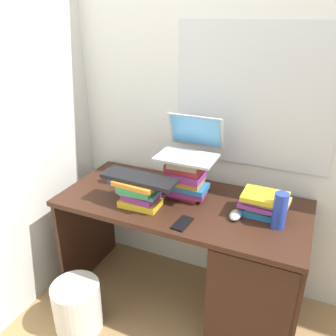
{
  "coord_description": "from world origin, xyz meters",
  "views": [
    {
      "loc": [
        0.63,
        -1.61,
        1.71
      ],
      "look_at": [
        -0.1,
        0.02,
        0.91
      ],
      "focal_mm": 37.17,
      "sensor_mm": 36.0,
      "label": 1
    }
  ],
  "objects_px": {
    "book_stack_keyboard_riser": "(140,192)",
    "laptop": "(191,146)",
    "computer_mouse": "(235,215)",
    "mug": "(113,176)",
    "desk": "(238,267)",
    "book_stack_tall": "(186,177)",
    "wastebasket": "(77,306)",
    "water_bottle": "(280,210)",
    "book_stack_side": "(264,204)",
    "cell_phone": "(182,223)",
    "keyboard": "(139,178)"
  },
  "relations": [
    {
      "from": "book_stack_keyboard_riser",
      "to": "laptop",
      "type": "bearing_deg",
      "value": 51.57
    },
    {
      "from": "computer_mouse",
      "to": "mug",
      "type": "distance_m",
      "value": 0.81
    },
    {
      "from": "desk",
      "to": "book_stack_keyboard_riser",
      "type": "height_order",
      "value": "book_stack_keyboard_riser"
    },
    {
      "from": "book_stack_tall",
      "to": "wastebasket",
      "type": "bearing_deg",
      "value": -132.52
    },
    {
      "from": "water_bottle",
      "to": "desk",
      "type": "bearing_deg",
      "value": 173.83
    },
    {
      "from": "book_stack_side",
      "to": "wastebasket",
      "type": "bearing_deg",
      "value": -152.15
    },
    {
      "from": "book_stack_side",
      "to": "book_stack_tall",
      "type": "bearing_deg",
      "value": 177.09
    },
    {
      "from": "cell_phone",
      "to": "computer_mouse",
      "type": "bearing_deg",
      "value": 41.05
    },
    {
      "from": "computer_mouse",
      "to": "cell_phone",
      "type": "relative_size",
      "value": 0.76
    },
    {
      "from": "desk",
      "to": "keyboard",
      "type": "bearing_deg",
      "value": -168.69
    },
    {
      "from": "book_stack_tall",
      "to": "book_stack_keyboard_riser",
      "type": "relative_size",
      "value": 0.98
    },
    {
      "from": "desk",
      "to": "wastebasket",
      "type": "distance_m",
      "value": 0.95
    },
    {
      "from": "desk",
      "to": "book_stack_side",
      "type": "xyz_separation_m",
      "value": [
        0.09,
        0.06,
        0.4
      ]
    },
    {
      "from": "computer_mouse",
      "to": "water_bottle",
      "type": "xyz_separation_m",
      "value": [
        0.21,
        0.01,
        0.08
      ]
    },
    {
      "from": "computer_mouse",
      "to": "mug",
      "type": "bearing_deg",
      "value": 173.22
    },
    {
      "from": "laptop",
      "to": "cell_phone",
      "type": "relative_size",
      "value": 2.39
    },
    {
      "from": "book_stack_keyboard_riser",
      "to": "water_bottle",
      "type": "bearing_deg",
      "value": 7.05
    },
    {
      "from": "computer_mouse",
      "to": "wastebasket",
      "type": "height_order",
      "value": "computer_mouse"
    },
    {
      "from": "laptop",
      "to": "cell_phone",
      "type": "distance_m",
      "value": 0.45
    },
    {
      "from": "mug",
      "to": "book_stack_keyboard_riser",
      "type": "bearing_deg",
      "value": -31.75
    },
    {
      "from": "laptop",
      "to": "wastebasket",
      "type": "distance_m",
      "value": 1.13
    },
    {
      "from": "book_stack_tall",
      "to": "book_stack_side",
      "type": "distance_m",
      "value": 0.45
    },
    {
      "from": "keyboard",
      "to": "cell_phone",
      "type": "xyz_separation_m",
      "value": [
        0.29,
        -0.08,
        -0.16
      ]
    },
    {
      "from": "mug",
      "to": "book_stack_side",
      "type": "bearing_deg",
      "value": -0.53
    },
    {
      "from": "laptop",
      "to": "mug",
      "type": "height_order",
      "value": "laptop"
    },
    {
      "from": "book_stack_keyboard_riser",
      "to": "wastebasket",
      "type": "height_order",
      "value": "book_stack_keyboard_riser"
    },
    {
      "from": "desk",
      "to": "laptop",
      "type": "relative_size",
      "value": 4.32
    },
    {
      "from": "book_stack_side",
      "to": "keyboard",
      "type": "xyz_separation_m",
      "value": [
        -0.65,
        -0.17,
        0.1
      ]
    },
    {
      "from": "cell_phone",
      "to": "keyboard",
      "type": "bearing_deg",
      "value": 169.32
    },
    {
      "from": "water_bottle",
      "to": "cell_phone",
      "type": "height_order",
      "value": "water_bottle"
    },
    {
      "from": "book_stack_tall",
      "to": "book_stack_keyboard_riser",
      "type": "height_order",
      "value": "book_stack_tall"
    },
    {
      "from": "keyboard",
      "to": "desk",
      "type": "bearing_deg",
      "value": 13.31
    },
    {
      "from": "cell_phone",
      "to": "water_bottle",
      "type": "bearing_deg",
      "value": 26.82
    },
    {
      "from": "keyboard",
      "to": "computer_mouse",
      "type": "height_order",
      "value": "keyboard"
    },
    {
      "from": "desk",
      "to": "computer_mouse",
      "type": "height_order",
      "value": "computer_mouse"
    },
    {
      "from": "computer_mouse",
      "to": "mug",
      "type": "xyz_separation_m",
      "value": [
        -0.8,
        0.1,
        0.03
      ]
    },
    {
      "from": "book_stack_keyboard_riser",
      "to": "computer_mouse",
      "type": "relative_size",
      "value": 2.43
    },
    {
      "from": "desk",
      "to": "laptop",
      "type": "distance_m",
      "value": 0.73
    },
    {
      "from": "book_stack_tall",
      "to": "mug",
      "type": "height_order",
      "value": "book_stack_tall"
    },
    {
      "from": "keyboard",
      "to": "water_bottle",
      "type": "height_order",
      "value": "water_bottle"
    },
    {
      "from": "computer_mouse",
      "to": "wastebasket",
      "type": "relative_size",
      "value": 0.35
    },
    {
      "from": "book_stack_side",
      "to": "keyboard",
      "type": "bearing_deg",
      "value": -165.27
    },
    {
      "from": "book_stack_keyboard_riser",
      "to": "cell_phone",
      "type": "relative_size",
      "value": 1.86
    },
    {
      "from": "book_stack_tall",
      "to": "cell_phone",
      "type": "xyz_separation_m",
      "value": [
        0.09,
        -0.28,
        -0.12
      ]
    },
    {
      "from": "book_stack_side",
      "to": "laptop",
      "type": "relative_size",
      "value": 0.79
    },
    {
      "from": "cell_phone",
      "to": "wastebasket",
      "type": "xyz_separation_m",
      "value": [
        -0.55,
        -0.23,
        -0.58
      ]
    },
    {
      "from": "book_stack_keyboard_riser",
      "to": "keyboard",
      "type": "relative_size",
      "value": 0.6
    },
    {
      "from": "mug",
      "to": "cell_phone",
      "type": "distance_m",
      "value": 0.63
    },
    {
      "from": "computer_mouse",
      "to": "wastebasket",
      "type": "distance_m",
      "value": 1.06
    },
    {
      "from": "book_stack_keyboard_riser",
      "to": "keyboard",
      "type": "xyz_separation_m",
      "value": [
        -0.0,
        -0.0,
        0.08
      ]
    }
  ]
}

